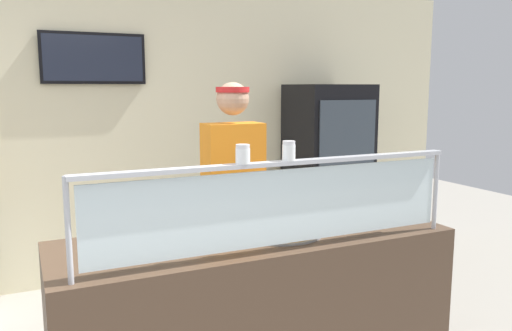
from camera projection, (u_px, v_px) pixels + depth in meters
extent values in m
cube|color=beige|center=(152.00, 129.00, 4.64)|extent=(6.51, 0.08, 2.70)
cube|color=black|center=(94.00, 58.00, 4.28)|extent=(0.86, 0.04, 0.43)
cube|color=#1E2333|center=(94.00, 58.00, 4.26)|extent=(0.81, 0.01, 0.38)
cube|color=#4C3828|center=(256.00, 319.00, 2.77)|extent=(2.11, 0.72, 0.95)
cylinder|color=#B2B5BC|center=(68.00, 231.00, 2.00)|extent=(0.02, 0.02, 0.44)
cylinder|color=#B2B5BC|center=(436.00, 190.00, 2.79)|extent=(0.02, 0.02, 0.44)
cube|color=silver|center=(282.00, 207.00, 2.39)|extent=(1.85, 0.01, 0.36)
cube|color=#B2B5BC|center=(283.00, 163.00, 2.36)|extent=(1.91, 0.06, 0.02)
cylinder|color=#9EA0A8|center=(279.00, 232.00, 2.74)|extent=(0.48, 0.48, 0.01)
cylinder|color=tan|center=(279.00, 229.00, 2.74)|extent=(0.46, 0.46, 0.02)
cylinder|color=gold|center=(279.00, 227.00, 2.74)|extent=(0.40, 0.40, 0.01)
cube|color=#ADAFB7|center=(288.00, 226.00, 2.74)|extent=(0.12, 0.29, 0.01)
cylinder|color=white|center=(243.00, 156.00, 2.27)|extent=(0.07, 0.07, 0.07)
cylinder|color=white|center=(243.00, 158.00, 2.27)|extent=(0.06, 0.06, 0.04)
cylinder|color=silver|center=(243.00, 146.00, 2.26)|extent=(0.06, 0.06, 0.02)
cylinder|color=white|center=(289.00, 153.00, 2.37)|extent=(0.06, 0.06, 0.07)
cylinder|color=red|center=(289.00, 155.00, 2.37)|extent=(0.05, 0.05, 0.05)
cylinder|color=silver|center=(289.00, 143.00, 2.36)|extent=(0.06, 0.06, 0.02)
cylinder|color=#23232D|center=(219.00, 278.00, 3.37)|extent=(0.13, 0.13, 0.95)
cylinder|color=#23232D|center=(249.00, 273.00, 3.46)|extent=(0.13, 0.13, 0.95)
cube|color=orange|center=(233.00, 165.00, 3.30)|extent=(0.38, 0.21, 0.55)
sphere|color=tan|center=(233.00, 99.00, 3.23)|extent=(0.21, 0.21, 0.21)
cylinder|color=red|center=(233.00, 90.00, 3.22)|extent=(0.21, 0.21, 0.04)
cylinder|color=tan|center=(273.00, 183.00, 3.19)|extent=(0.08, 0.34, 0.08)
cube|color=black|center=(327.00, 175.00, 4.99)|extent=(0.70, 0.63, 1.75)
cube|color=#38424C|center=(347.00, 176.00, 4.69)|extent=(0.60, 0.02, 1.40)
cylinder|color=green|center=(321.00, 170.00, 4.70)|extent=(0.06, 0.06, 0.20)
cylinder|color=blue|center=(331.00, 170.00, 4.74)|extent=(0.06, 0.06, 0.20)
cylinder|color=blue|center=(340.00, 169.00, 4.79)|extent=(0.06, 0.06, 0.20)
cylinder|color=blue|center=(349.00, 168.00, 4.83)|extent=(0.06, 0.06, 0.20)
cylinder|color=green|center=(358.00, 167.00, 4.87)|extent=(0.06, 0.06, 0.20)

